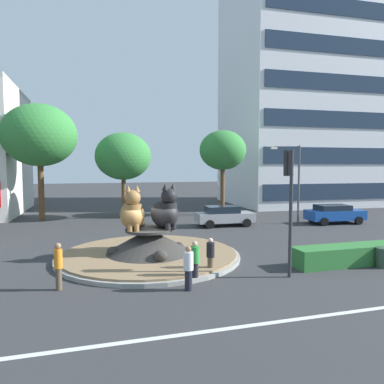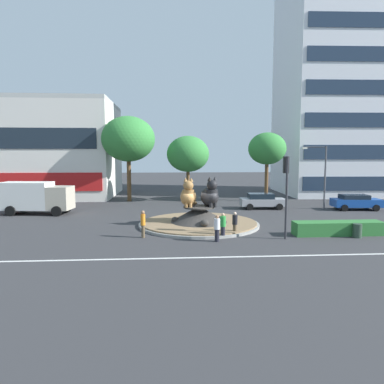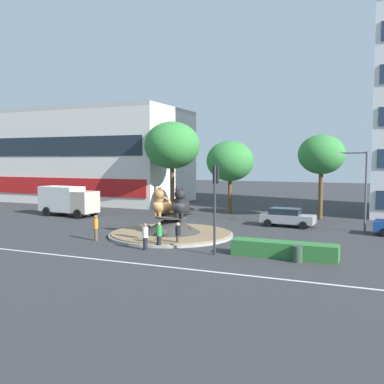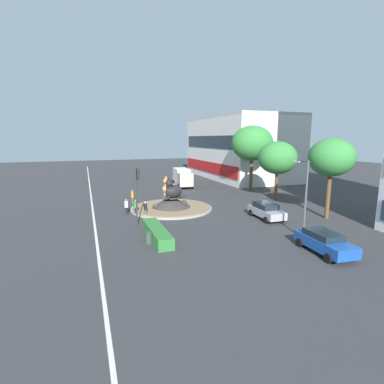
% 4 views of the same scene
% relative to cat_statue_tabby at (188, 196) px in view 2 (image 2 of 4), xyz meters
% --- Properties ---
extents(ground_plane, '(160.00, 160.00, 0.00)m').
position_rel_cat_statue_tabby_xyz_m(ground_plane, '(0.80, -0.07, -2.27)').
color(ground_plane, '#333335').
extents(lane_centreline, '(112.00, 0.20, 0.01)m').
position_rel_cat_statue_tabby_xyz_m(lane_centreline, '(0.80, -8.41, -2.26)').
color(lane_centreline, silver).
rests_on(lane_centreline, ground).
extents(roundabout_island, '(9.09, 9.09, 1.46)m').
position_rel_cat_statue_tabby_xyz_m(roundabout_island, '(0.80, -0.06, -1.75)').
color(roundabout_island, gray).
rests_on(roundabout_island, ground).
extents(cat_statue_tabby, '(1.43, 2.17, 2.20)m').
position_rel_cat_statue_tabby_xyz_m(cat_statue_tabby, '(0.00, 0.00, 0.00)').
color(cat_statue_tabby, '#9E703D').
rests_on(cat_statue_tabby, roundabout_island).
extents(cat_statue_black, '(1.69, 2.39, 2.27)m').
position_rel_cat_statue_tabby_xyz_m(cat_statue_black, '(1.63, -0.12, 0.02)').
color(cat_statue_black, black).
rests_on(cat_statue_black, roundabout_island).
extents(traffic_light_mast, '(0.33, 0.46, 5.23)m').
position_rel_cat_statue_tabby_xyz_m(traffic_light_mast, '(5.89, -4.66, 1.37)').
color(traffic_light_mast, '#2D2D33').
rests_on(traffic_light_mast, ground).
extents(shophouse_block, '(25.04, 13.48, 12.03)m').
position_rel_cat_statue_tabby_xyz_m(shophouse_block, '(-20.97, 20.44, 3.75)').
color(shophouse_block, silver).
rests_on(shophouse_block, ground).
extents(office_tower, '(17.05, 14.00, 30.15)m').
position_rel_cat_statue_tabby_xyz_m(office_tower, '(22.58, 20.82, 12.81)').
color(office_tower, silver).
rests_on(office_tower, ground).
extents(clipped_hedge_strip, '(5.97, 1.20, 0.90)m').
position_rel_cat_statue_tabby_xyz_m(clipped_hedge_strip, '(9.79, -3.87, -1.82)').
color(clipped_hedge_strip, '#2D7033').
rests_on(clipped_hedge_strip, ground).
extents(broadleaf_tree_behind_island, '(4.30, 4.30, 7.88)m').
position_rel_cat_statue_tabby_xyz_m(broadleaf_tree_behind_island, '(9.81, 13.34, 3.74)').
color(broadleaf_tree_behind_island, brown).
rests_on(broadleaf_tree_behind_island, ground).
extents(second_tree_near_tower, '(6.03, 6.03, 9.69)m').
position_rel_cat_statue_tabby_xyz_m(second_tree_near_tower, '(-6.00, 14.27, 4.83)').
color(second_tree_near_tower, brown).
rests_on(second_tree_near_tower, ground).
extents(third_tree_left, '(4.83, 4.83, 7.48)m').
position_rel_cat_statue_tabby_xyz_m(third_tree_left, '(0.76, 13.85, 3.15)').
color(third_tree_left, brown).
rests_on(third_tree_left, ground).
extents(streetlight_arm, '(2.27, 0.75, 6.19)m').
position_rel_cat_statue_tabby_xyz_m(streetlight_arm, '(13.54, 7.10, 1.41)').
color(streetlight_arm, '#4C4C51').
rests_on(streetlight_arm, ground).
extents(pedestrian_black_shirt, '(0.34, 0.34, 1.54)m').
position_rel_cat_statue_tabby_xyz_m(pedestrian_black_shirt, '(2.91, -3.41, -1.46)').
color(pedestrian_black_shirt, brown).
rests_on(pedestrian_black_shirt, ground).
extents(pedestrian_white_shirt, '(0.37, 0.37, 1.66)m').
position_rel_cat_statue_tabby_xyz_m(pedestrian_white_shirt, '(1.47, -5.13, -1.40)').
color(pedestrian_white_shirt, black).
rests_on(pedestrian_white_shirt, ground).
extents(pedestrian_green_shirt, '(0.38, 0.38, 1.63)m').
position_rel_cat_statue_tabby_xyz_m(pedestrian_green_shirt, '(1.97, -4.24, -1.42)').
color(pedestrian_green_shirt, black).
rests_on(pedestrian_green_shirt, ground).
extents(pedestrian_orange_shirt, '(0.30, 0.30, 1.77)m').
position_rel_cat_statue_tabby_xyz_m(pedestrian_orange_shirt, '(-3.15, -3.79, -1.30)').
color(pedestrian_orange_shirt, brown).
rests_on(pedestrian_orange_shirt, ground).
extents(sedan_on_far_lane, '(4.45, 2.18, 1.53)m').
position_rel_cat_statue_tabby_xyz_m(sedan_on_far_lane, '(7.79, 7.65, -1.46)').
color(sedan_on_far_lane, '#99999E').
rests_on(sedan_on_far_lane, ground).
extents(hatchback_near_shophouse, '(4.64, 2.36, 1.49)m').
position_rel_cat_statue_tabby_xyz_m(hatchback_near_shophouse, '(16.69, 6.34, -1.47)').
color(hatchback_near_shophouse, '#19479E').
rests_on(hatchback_near_shophouse, ground).
extents(delivery_box_truck, '(6.41, 2.96, 2.90)m').
position_rel_cat_statue_tabby_xyz_m(delivery_box_truck, '(-13.43, 5.93, -0.68)').
color(delivery_box_truck, '#B7AD99').
rests_on(delivery_box_truck, ground).
extents(litter_bin, '(0.56, 0.56, 0.90)m').
position_rel_cat_statue_tabby_xyz_m(litter_bin, '(10.68, -4.70, -1.82)').
color(litter_bin, '#2D4233').
rests_on(litter_bin, ground).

